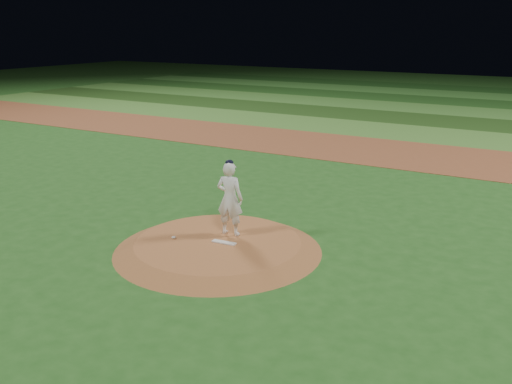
% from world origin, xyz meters
% --- Properties ---
extents(ground, '(120.00, 120.00, 0.00)m').
position_xyz_m(ground, '(0.00, 0.00, 0.00)').
color(ground, '#21551B').
rests_on(ground, ground).
extents(infield_dirt_band, '(70.00, 6.00, 0.02)m').
position_xyz_m(infield_dirt_band, '(0.00, 14.00, 0.01)').
color(infield_dirt_band, brown).
rests_on(infield_dirt_band, ground).
extents(outfield_stripe_0, '(70.00, 5.00, 0.02)m').
position_xyz_m(outfield_stripe_0, '(0.00, 19.50, 0.01)').
color(outfield_stripe_0, '#427A2C').
rests_on(outfield_stripe_0, ground).
extents(outfield_stripe_1, '(70.00, 5.00, 0.02)m').
position_xyz_m(outfield_stripe_1, '(0.00, 24.50, 0.01)').
color(outfield_stripe_1, '#1E4115').
rests_on(outfield_stripe_1, ground).
extents(outfield_stripe_2, '(70.00, 5.00, 0.02)m').
position_xyz_m(outfield_stripe_2, '(0.00, 29.50, 0.01)').
color(outfield_stripe_2, '#3B762B').
rests_on(outfield_stripe_2, ground).
extents(outfield_stripe_3, '(70.00, 5.00, 0.02)m').
position_xyz_m(outfield_stripe_3, '(0.00, 34.50, 0.01)').
color(outfield_stripe_3, '#1C4817').
rests_on(outfield_stripe_3, ground).
extents(outfield_stripe_4, '(70.00, 5.00, 0.02)m').
position_xyz_m(outfield_stripe_4, '(0.00, 39.50, 0.01)').
color(outfield_stripe_4, '#34752A').
rests_on(outfield_stripe_4, ground).
extents(outfield_stripe_5, '(70.00, 5.00, 0.02)m').
position_xyz_m(outfield_stripe_5, '(0.00, 44.50, 0.01)').
color(outfield_stripe_5, '#1A4817').
rests_on(outfield_stripe_5, ground).
extents(pitchers_mound, '(5.50, 5.50, 0.25)m').
position_xyz_m(pitchers_mound, '(0.00, 0.00, 0.12)').
color(pitchers_mound, '#9E5D31').
rests_on(pitchers_mound, ground).
extents(pitching_rubber, '(0.68, 0.22, 0.03)m').
position_xyz_m(pitching_rubber, '(0.21, -0.02, 0.27)').
color(pitching_rubber, white).
rests_on(pitching_rubber, pitchers_mound).
extents(rosin_bag, '(0.12, 0.12, 0.06)m').
position_xyz_m(rosin_bag, '(-1.13, -0.43, 0.28)').
color(rosin_bag, silver).
rests_on(rosin_bag, pitchers_mound).
extents(pitcher_on_mound, '(0.80, 0.58, 2.09)m').
position_xyz_m(pitcher_on_mound, '(-0.01, 0.62, 1.27)').
color(pitcher_on_mound, white).
rests_on(pitcher_on_mound, pitchers_mound).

